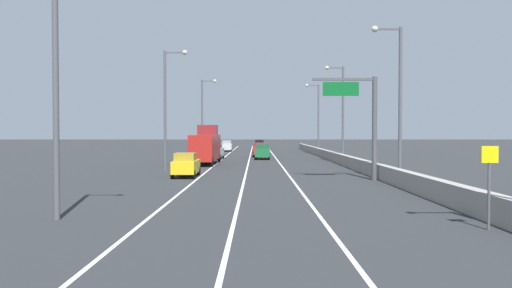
# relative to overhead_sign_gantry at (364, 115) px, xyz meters

# --- Properties ---
(ground_plane) EXTENTS (320.00, 320.00, 0.00)m
(ground_plane) POSITION_rel_overhead_sign_gantry_xyz_m (-6.72, 30.76, -4.73)
(ground_plane) COLOR #26282B
(lane_stripe_left) EXTENTS (0.16, 130.00, 0.00)m
(lane_stripe_left) POSITION_rel_overhead_sign_gantry_xyz_m (-12.22, 21.76, -4.73)
(lane_stripe_left) COLOR silver
(lane_stripe_left) RESTS_ON ground_plane
(lane_stripe_center) EXTENTS (0.16, 130.00, 0.00)m
(lane_stripe_center) POSITION_rel_overhead_sign_gantry_xyz_m (-8.72, 21.76, -4.73)
(lane_stripe_center) COLOR silver
(lane_stripe_center) RESTS_ON ground_plane
(lane_stripe_right) EXTENTS (0.16, 130.00, 0.00)m
(lane_stripe_right) POSITION_rel_overhead_sign_gantry_xyz_m (-5.22, 21.76, -4.73)
(lane_stripe_right) COLOR silver
(lane_stripe_right) RESTS_ON ground_plane
(jersey_barrier_right) EXTENTS (0.60, 120.00, 1.10)m
(jersey_barrier_right) POSITION_rel_overhead_sign_gantry_xyz_m (1.34, 6.76, -4.18)
(jersey_barrier_right) COLOR gray
(jersey_barrier_right) RESTS_ON ground_plane
(overhead_sign_gantry) EXTENTS (4.68, 0.36, 7.50)m
(overhead_sign_gantry) POSITION_rel_overhead_sign_gantry_xyz_m (0.00, 0.00, 0.00)
(overhead_sign_gantry) COLOR #47474C
(overhead_sign_gantry) RESTS_ON ground_plane
(speed_advisory_sign) EXTENTS (0.60, 0.11, 3.00)m
(speed_advisory_sign) POSITION_rel_overhead_sign_gantry_xyz_m (0.44, -18.40, -2.96)
(speed_advisory_sign) COLOR #4C4C51
(speed_advisory_sign) RESTS_ON ground_plane
(lamp_post_right_second) EXTENTS (2.14, 0.44, 10.85)m
(lamp_post_right_second) POSITION_rel_overhead_sign_gantry_xyz_m (1.95, -1.38, 1.46)
(lamp_post_right_second) COLOR #4C4C51
(lamp_post_right_second) RESTS_ON ground_plane
(lamp_post_right_third) EXTENTS (2.14, 0.44, 10.85)m
(lamp_post_right_third) POSITION_rel_overhead_sign_gantry_xyz_m (1.63, 19.57, 1.46)
(lamp_post_right_third) COLOR #4C4C51
(lamp_post_right_third) RESTS_ON ground_plane
(lamp_post_right_fourth) EXTENTS (2.14, 0.44, 10.85)m
(lamp_post_right_fourth) POSITION_rel_overhead_sign_gantry_xyz_m (1.52, 40.53, 1.46)
(lamp_post_right_fourth) COLOR #4C4C51
(lamp_post_right_fourth) RESTS_ON ground_plane
(lamp_post_left_near) EXTENTS (2.14, 0.44, 10.85)m
(lamp_post_left_near) POSITION_rel_overhead_sign_gantry_xyz_m (-15.54, -16.34, 1.46)
(lamp_post_left_near) COLOR #4C4C51
(lamp_post_left_near) RESTS_ON ground_plane
(lamp_post_left_mid) EXTENTS (2.14, 0.44, 10.85)m
(lamp_post_left_mid) POSITION_rel_overhead_sign_gantry_xyz_m (-15.82, 8.81, 1.46)
(lamp_post_left_mid) COLOR #4C4C51
(lamp_post_left_mid) RESTS_ON ground_plane
(lamp_post_left_far) EXTENTS (2.14, 0.44, 10.85)m
(lamp_post_left_far) POSITION_rel_overhead_sign_gantry_xyz_m (-15.21, 33.96, 1.46)
(lamp_post_left_far) COLOR #4C4C51
(lamp_post_left_far) RESTS_ON ground_plane
(car_red_0) EXTENTS (1.98, 4.62, 1.98)m
(car_red_0) POSITION_rel_overhead_sign_gantry_xyz_m (-7.34, 33.27, -3.74)
(car_red_0) COLOR red
(car_red_0) RESTS_ON ground_plane
(car_yellow_1) EXTENTS (1.81, 4.16, 1.88)m
(car_yellow_1) POSITION_rel_overhead_sign_gantry_xyz_m (-13.28, 2.35, -3.79)
(car_yellow_1) COLOR gold
(car_yellow_1) RESTS_ON ground_plane
(car_white_2) EXTENTS (1.88, 4.59, 2.02)m
(car_white_2) POSITION_rel_overhead_sign_gantry_xyz_m (-12.99, 27.32, -3.72)
(car_white_2) COLOR white
(car_white_2) RESTS_ON ground_plane
(car_black_3) EXTENTS (1.99, 4.74, 1.98)m
(car_black_3) POSITION_rel_overhead_sign_gantry_xyz_m (-7.24, 61.14, -3.74)
(car_black_3) COLOR black
(car_black_3) RESTS_ON ground_plane
(car_silver_4) EXTENTS (1.95, 4.24, 1.99)m
(car_silver_4) POSITION_rel_overhead_sign_gantry_xyz_m (-13.09, 52.89, -3.74)
(car_silver_4) COLOR #B7B7BC
(car_silver_4) RESTS_ON ground_plane
(car_green_5) EXTENTS (2.02, 4.13, 1.95)m
(car_green_5) POSITION_rel_overhead_sign_gantry_xyz_m (-7.03, 27.35, -3.76)
(car_green_5) COLOR #196033
(car_green_5) RESTS_ON ground_plane
(box_truck) EXTENTS (2.65, 9.39, 4.26)m
(box_truck) POSITION_rel_overhead_sign_gantry_xyz_m (-13.31, 17.70, -2.78)
(box_truck) COLOR #A51E19
(box_truck) RESTS_ON ground_plane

